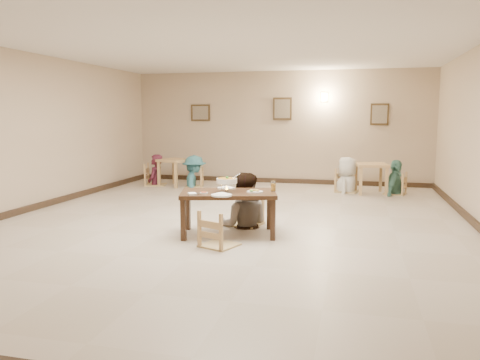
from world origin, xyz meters
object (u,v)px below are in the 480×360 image
(chair_near, at_px, (219,212))
(curry_warmer, at_px, (227,181))
(bg_table_right, at_px, (371,169))
(bg_diner_b, at_px, (194,155))
(bg_diner_d, at_px, (396,160))
(bg_chair_ll, at_px, (155,165))
(bg_chair_lr, at_px, (194,169))
(bg_chair_rr, at_px, (396,174))
(bg_chair_rl, at_px, (347,170))
(main_diner, at_px, (244,172))
(drink_glass, at_px, (273,186))
(bg_diner_c, at_px, (348,157))
(main_table, at_px, (228,197))
(chair_far, at_px, (246,193))
(bg_table_left, at_px, (175,164))
(bg_diner_a, at_px, (155,154))

(chair_near, xyz_separation_m, curry_warmer, (-0.07, 0.65, 0.35))
(bg_table_right, distance_m, bg_diner_b, 4.39)
(bg_diner_d, bearing_deg, bg_chair_ll, 109.38)
(bg_chair_lr, relative_size, bg_chair_rr, 0.96)
(bg_diner_b, height_order, bg_diner_d, bg_diner_b)
(bg_table_right, height_order, bg_chair_rl, bg_chair_rl)
(main_diner, bearing_deg, bg_diner_d, -134.26)
(drink_glass, distance_m, bg_diner_c, 4.53)
(main_table, relative_size, bg_chair_rr, 1.64)
(bg_chair_rr, height_order, bg_diner_c, bg_diner_c)
(main_table, relative_size, main_diner, 0.89)
(bg_diner_b, relative_size, bg_diner_c, 0.97)
(bg_chair_rr, distance_m, bg_diner_c, 1.15)
(bg_chair_lr, relative_size, bg_diner_d, 0.58)
(chair_far, xyz_separation_m, main_diner, (-0.02, -0.06, 0.36))
(chair_near, xyz_separation_m, bg_table_left, (-2.74, 5.21, 0.08))
(bg_chair_ll, distance_m, bg_chair_lr, 1.08)
(bg_chair_rl, xyz_separation_m, bg_chair_rr, (1.09, -0.06, -0.05))
(bg_chair_ll, bearing_deg, main_diner, -153.02)
(chair_near, relative_size, bg_diner_a, 0.59)
(bg_chair_ll, bearing_deg, main_table, -157.99)
(curry_warmer, height_order, bg_table_left, curry_warmer)
(bg_chair_lr, xyz_separation_m, bg_chair_rr, (4.93, 0.03, 0.02))
(bg_diner_a, distance_m, bg_diner_c, 4.91)
(chair_near, distance_m, bg_chair_rr, 5.89)
(main_table, height_order, bg_table_left, bg_table_left)
(chair_near, distance_m, bg_chair_rl, 5.52)
(bg_diner_d, bearing_deg, chair_near, 171.50)
(curry_warmer, xyz_separation_m, drink_glass, (0.67, 0.23, -0.09))
(chair_near, distance_m, bg_chair_ll, 6.14)
(chair_far, bearing_deg, bg_chair_rl, 82.97)
(main_diner, height_order, bg_chair_lr, main_diner)
(bg_diner_c, bearing_deg, main_table, -8.58)
(bg_chair_rr, bearing_deg, bg_diner_b, -72.97)
(bg_table_left, relative_size, bg_diner_a, 0.55)
(chair_far, distance_m, bg_chair_ll, 5.08)
(bg_chair_rl, bearing_deg, main_table, 170.89)
(drink_glass, relative_size, bg_chair_ll, 0.14)
(bg_chair_rr, bearing_deg, curry_warmer, -14.82)
(bg_chair_lr, xyz_separation_m, bg_diner_a, (-1.08, 0.01, 0.35))
(chair_far, bearing_deg, bg_chair_rr, 70.22)
(bg_diner_b, bearing_deg, bg_diner_a, 69.09)
(chair_far, relative_size, bg_diner_d, 0.66)
(bg_table_left, bearing_deg, chair_far, -54.09)
(bg_diner_b, bearing_deg, bg_table_left, 66.53)
(bg_chair_rl, distance_m, bg_diner_c, 0.31)
(chair_near, relative_size, curry_warmer, 2.76)
(bg_table_left, distance_m, bg_chair_lr, 0.55)
(main_diner, distance_m, bg_diner_b, 4.49)
(drink_glass, bearing_deg, bg_chair_rl, 76.83)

